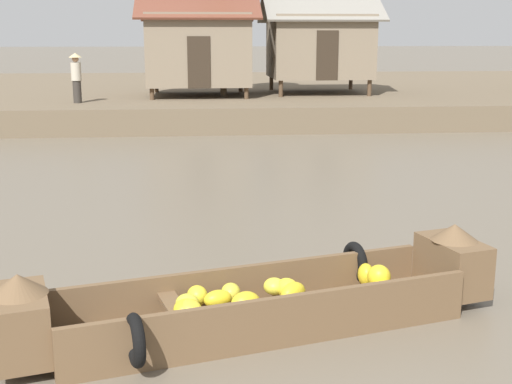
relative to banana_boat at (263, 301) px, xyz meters
name	(u,v)px	position (x,y,z in m)	size (l,w,h in m)	color
ground_plane	(188,205)	(-0.86, 5.60, -0.32)	(300.00, 300.00, 0.00)	#665B4C
riverbank_strip	(191,94)	(-0.86, 24.47, 0.10)	(160.00, 20.00, 0.85)	brown
banana_boat	(263,301)	(0.00, 0.00, 0.00)	(5.53, 2.54, 0.95)	brown
stilt_house_left	(198,47)	(-0.52, 19.17, 2.32)	(4.46, 3.96, 3.92)	#4C3826
stilt_house_mid_left	(319,44)	(4.17, 19.93, 2.40)	(4.45, 4.02, 3.92)	#4C3826
vendor_person	(76,75)	(-4.65, 16.73, 1.45)	(0.44, 0.44, 1.66)	#332D28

